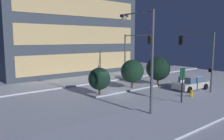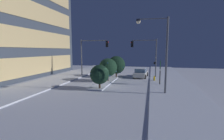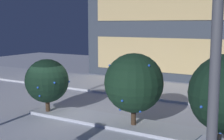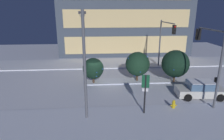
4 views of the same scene
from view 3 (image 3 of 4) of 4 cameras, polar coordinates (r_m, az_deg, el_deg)
name	(u,v)px [view 3 (image 3 of 4)]	position (r m, az deg, el deg)	size (l,w,h in m)	color
ground	(59,116)	(15.91, -9.68, -8.34)	(52.00, 52.00, 0.00)	silver
curb_strip_far	(133,87)	(22.48, 3.75, -3.13)	(52.00, 5.20, 0.14)	silver
median_strip	(115,122)	(14.65, 0.54, -9.40)	(9.00, 1.80, 0.14)	silver
decorated_tree_left_of_median	(134,83)	(13.60, 4.00, -2.35)	(2.58, 2.58, 3.31)	#473323
decorated_tree_right_of_median	(47,81)	(16.07, -11.75, -1.95)	(2.19, 2.19, 2.81)	#473323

